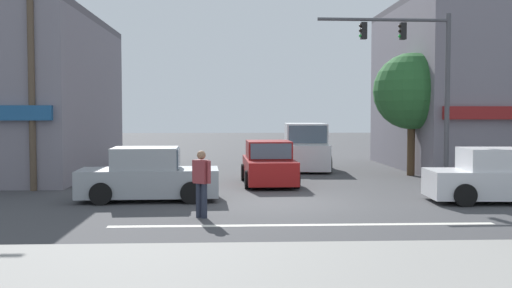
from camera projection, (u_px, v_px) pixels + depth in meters
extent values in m
plane|color=#3D3D3F|center=(288.00, 203.00, 17.36)|extent=(120.00, 120.00, 0.00)
cube|color=silver|center=(303.00, 225.00, 13.86)|extent=(9.00, 0.24, 0.01)
cube|color=gray|center=(345.00, 283.00, 8.87)|extent=(40.00, 5.00, 0.16)
cylinder|color=#4C3823|center=(411.00, 148.00, 24.82)|extent=(0.32, 0.32, 2.31)
sphere|color=#28602D|center=(412.00, 91.00, 24.70)|extent=(3.17, 3.17, 3.17)
cylinder|color=brown|center=(31.00, 72.00, 19.80)|extent=(0.22, 0.22, 7.88)
cylinder|color=brown|center=(445.00, 77.00, 24.80)|extent=(0.22, 0.22, 8.14)
cylinder|color=#47474C|center=(447.00, 99.00, 21.84)|extent=(0.18, 0.18, 6.20)
cylinder|color=#47474C|center=(384.00, 20.00, 21.51)|extent=(4.80, 0.24, 0.12)
cube|color=black|center=(403.00, 31.00, 21.59)|extent=(0.21, 0.24, 0.60)
sphere|color=black|center=(400.00, 26.00, 21.57)|extent=(0.12, 0.12, 0.12)
sphere|color=black|center=(400.00, 31.00, 21.58)|extent=(0.12, 0.12, 0.12)
sphere|color=green|center=(400.00, 36.00, 21.59)|extent=(0.12, 0.12, 0.12)
cube|color=black|center=(364.00, 31.00, 21.48)|extent=(0.21, 0.24, 0.60)
sphere|color=black|center=(361.00, 26.00, 21.47)|extent=(0.12, 0.12, 0.12)
sphere|color=black|center=(361.00, 31.00, 21.47)|extent=(0.12, 0.12, 0.12)
sphere|color=green|center=(360.00, 36.00, 21.48)|extent=(0.12, 0.12, 0.12)
cube|color=silver|center=(306.00, 155.00, 27.35)|extent=(2.10, 4.70, 1.10)
cube|color=silver|center=(305.00, 133.00, 27.60)|extent=(1.98, 3.30, 0.90)
cube|color=#475666|center=(308.00, 134.00, 25.98)|extent=(1.66, 0.15, 0.76)
cylinder|color=black|center=(329.00, 165.00, 25.93)|extent=(0.24, 0.73, 0.72)
cylinder|color=black|center=(287.00, 164.00, 25.95)|extent=(0.24, 0.73, 0.72)
cylinder|color=black|center=(323.00, 159.00, 28.78)|extent=(0.24, 0.73, 0.72)
cylinder|color=black|center=(284.00, 159.00, 28.80)|extent=(0.24, 0.73, 0.72)
cube|color=#999EA3|center=(149.00, 182.00, 17.78)|extent=(4.17, 1.87, 0.80)
cube|color=#999EA3|center=(145.00, 158.00, 17.74)|extent=(1.96, 1.64, 0.64)
cube|color=#475666|center=(178.00, 158.00, 17.82)|extent=(0.12, 1.44, 0.54)
cylinder|color=black|center=(192.00, 186.00, 18.75)|extent=(0.65, 0.21, 0.64)
cylinder|color=black|center=(191.00, 193.00, 17.06)|extent=(0.65, 0.21, 0.64)
cylinder|color=black|center=(110.00, 186.00, 18.53)|extent=(0.65, 0.21, 0.64)
cylinder|color=black|center=(101.00, 194.00, 16.84)|extent=(0.65, 0.21, 0.64)
cube|color=silver|center=(499.00, 184.00, 17.39)|extent=(4.20, 1.95, 0.80)
cube|color=silver|center=(496.00, 159.00, 17.35)|extent=(1.99, 1.67, 0.64)
cylinder|color=black|center=(447.00, 188.00, 18.27)|extent=(0.65, 0.22, 0.64)
cylinder|color=black|center=(465.00, 195.00, 16.57)|extent=(0.65, 0.22, 0.64)
cube|color=maroon|center=(269.00, 169.00, 21.77)|extent=(1.80, 4.14, 0.80)
cube|color=maroon|center=(268.00, 150.00, 21.84)|extent=(1.61, 1.94, 0.64)
cube|color=#475666|center=(271.00, 151.00, 20.87)|extent=(1.44, 0.10, 0.54)
cylinder|color=black|center=(297.00, 179.00, 20.58)|extent=(0.20, 0.64, 0.64)
cylinder|color=black|center=(247.00, 180.00, 20.46)|extent=(0.20, 0.64, 0.64)
cylinder|color=black|center=(287.00, 172.00, 23.11)|extent=(0.20, 0.64, 0.64)
cylinder|color=black|center=(244.00, 172.00, 22.99)|extent=(0.20, 0.64, 0.64)
cylinder|color=#232838|center=(199.00, 200.00, 14.87)|extent=(0.14, 0.14, 0.86)
cylinder|color=#232838|center=(204.00, 201.00, 14.77)|extent=(0.14, 0.14, 0.86)
cube|color=maroon|center=(201.00, 172.00, 14.78)|extent=(0.42, 0.39, 0.58)
sphere|color=#9E7051|center=(201.00, 155.00, 14.76)|extent=(0.22, 0.22, 0.22)
cylinder|color=maroon|center=(194.00, 171.00, 14.91)|extent=(0.09, 0.09, 0.56)
cylinder|color=maroon|center=(209.00, 172.00, 14.65)|extent=(0.09, 0.09, 0.56)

